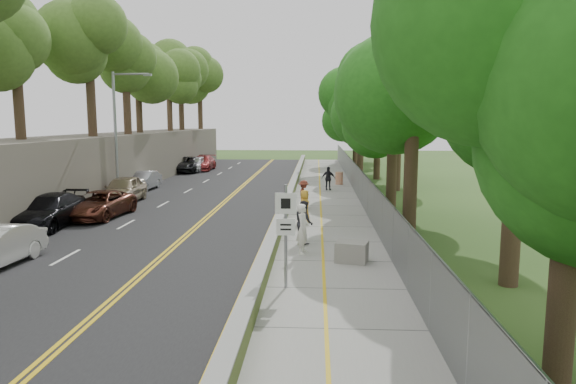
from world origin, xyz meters
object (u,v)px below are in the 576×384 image
object	(u,v)px
concrete_block	(352,252)
person_far	(328,178)
streetlight	(119,126)
car_2	(99,205)
painter_0	(305,206)
construction_barrel	(339,178)
signpost	(286,225)

from	to	relation	value
concrete_block	person_far	world-z (taller)	person_far
streetlight	car_2	xyz separation A→B (m)	(1.25, -6.32, -3.92)
car_2	painter_0	xyz separation A→B (m)	(10.58, -0.58, 0.12)
construction_barrel	painter_0	size ratio (longest dim) A/B	0.61
streetlight	concrete_block	bearing A→B (deg)	-45.82
painter_0	person_far	bearing A→B (deg)	-7.18
concrete_block	car_2	world-z (taller)	car_2
signpost	person_far	xyz separation A→B (m)	(1.75, 21.83, -1.07)
concrete_block	person_far	distance (m)	18.88
signpost	car_2	size ratio (longest dim) A/B	0.64
concrete_block	person_far	bearing A→B (deg)	91.21
streetlight	car_2	distance (m)	7.54
streetlight	construction_barrel	xyz separation A→B (m)	(14.18, 8.27, -4.11)
concrete_block	streetlight	bearing A→B (deg)	134.18
signpost	construction_barrel	distance (m)	25.47
person_far	signpost	bearing A→B (deg)	95.56
signpost	person_far	distance (m)	21.92
signpost	construction_barrel	size ratio (longest dim) A/B	3.21
construction_barrel	person_far	xyz separation A→B (m)	(-0.92, -3.46, 0.36)
streetlight	construction_barrel	bearing A→B (deg)	30.25
signpost	person_far	size ratio (longest dim) A/B	1.83
car_2	painter_0	size ratio (longest dim) A/B	3.08
streetlight	concrete_block	xyz separation A→B (m)	(13.66, -14.06, -4.23)
construction_barrel	painter_0	xyz separation A→B (m)	(-2.35, -15.17, 0.31)
signpost	streetlight	bearing A→B (deg)	124.08
construction_barrel	concrete_block	distance (m)	22.33
construction_barrel	person_far	world-z (taller)	person_far
streetlight	person_far	size ratio (longest dim) A/B	4.73
construction_barrel	concrete_block	world-z (taller)	construction_barrel
signpost	concrete_block	xyz separation A→B (m)	(2.15, 2.96, -1.55)
painter_0	person_far	distance (m)	11.80
painter_0	car_2	bearing A→B (deg)	86.65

